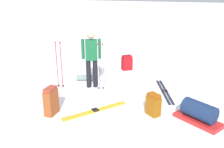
{
  "coord_description": "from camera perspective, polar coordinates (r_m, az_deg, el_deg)",
  "views": [
    {
      "loc": [
        -1.81,
        6.1,
        2.96
      ],
      "look_at": [
        0.0,
        0.0,
        0.7
      ],
      "focal_mm": 40.91,
      "sensor_mm": 36.0,
      "label": 1
    }
  ],
  "objects": [
    {
      "name": "ground_plane",
      "position": [
        7.02,
        -0.0,
        -5.39
      ],
      "size": [
        80.0,
        80.0,
        0.0
      ],
      "primitive_type": "plane",
      "color": "white"
    },
    {
      "name": "skier_standing",
      "position": [
        7.48,
        -4.62,
        3.94
      ],
      "size": [
        0.53,
        0.33,
        1.7
      ],
      "color": "black",
      "rests_on": "ground_plane"
    },
    {
      "name": "ski_pair_near",
      "position": [
        7.56,
        11.64,
        -3.83
      ],
      "size": [
        0.7,
        1.7,
        0.05
      ],
      "color": "#1C202D",
      "rests_on": "ground_plane"
    },
    {
      "name": "ski_pair_far",
      "position": [
        6.35,
        -3.75,
        -8.15
      ],
      "size": [
        1.28,
        1.43,
        0.05
      ],
      "color": "gold",
      "rests_on": "ground_plane"
    },
    {
      "name": "backpack_large_dark",
      "position": [
        6.23,
        -13.46,
        -5.93
      ],
      "size": [
        0.22,
        0.38,
        0.69
      ],
      "color": "brown",
      "rests_on": "ground_plane"
    },
    {
      "name": "backpack_bright",
      "position": [
        9.24,
        3.35,
        2.52
      ],
      "size": [
        0.43,
        0.4,
        0.53
      ],
      "color": "maroon",
      "rests_on": "ground_plane"
    },
    {
      "name": "backpack_small_spare",
      "position": [
        6.14,
        9.21,
        -6.78
      ],
      "size": [
        0.39,
        0.38,
        0.54
      ],
      "color": "#894D0E",
      "rests_on": "ground_plane"
    },
    {
      "name": "ski_poles_planted_near",
      "position": [
        7.62,
        -11.76,
        2.46
      ],
      "size": [
        0.2,
        0.11,
        1.4
      ],
      "color": "maroon",
      "rests_on": "ground_plane"
    },
    {
      "name": "ski_poles_planted_far",
      "position": [
        7.29,
        -2.58,
        2.05
      ],
      "size": [
        0.2,
        0.11,
        1.39
      ],
      "color": "#ADB6B6",
      "rests_on": "ground_plane"
    },
    {
      "name": "gear_sled",
      "position": [
        6.1,
        18.83,
        -8.25
      ],
      "size": [
        1.13,
        0.97,
        0.49
      ],
      "color": "red",
      "rests_on": "ground_plane"
    },
    {
      "name": "sleeping_mat_rolled",
      "position": [
        8.27,
        -6.03,
        -0.87
      ],
      "size": [
        0.58,
        0.38,
        0.18
      ],
      "primitive_type": "cylinder",
      "rotation": [
        0.0,
        1.57,
        0.4
      ],
      "color": "slate",
      "rests_on": "ground_plane"
    }
  ]
}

